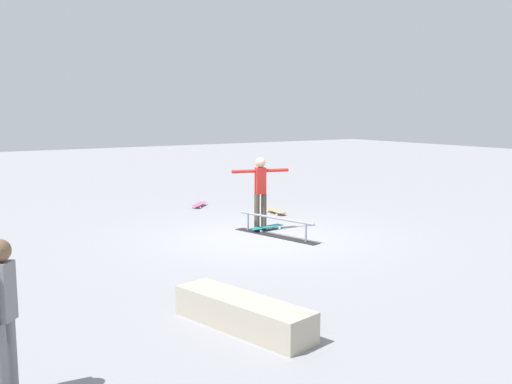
% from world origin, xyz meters
% --- Properties ---
extents(ground_plane, '(60.00, 60.00, 0.00)m').
position_xyz_m(ground_plane, '(0.00, 0.00, 0.00)').
color(ground_plane, gray).
extents(grind_rail, '(2.25, 0.73, 0.42)m').
position_xyz_m(grind_rail, '(-0.10, -0.25, 0.18)').
color(grind_rail, black).
rests_on(grind_rail, ground_plane).
extents(skate_ledge, '(2.08, 0.96, 0.39)m').
position_xyz_m(skate_ledge, '(-4.22, 3.13, 0.19)').
color(skate_ledge, '#B2A893').
rests_on(skate_ledge, ground_plane).
extents(skater_main, '(0.40, 1.30, 1.64)m').
position_xyz_m(skater_main, '(0.63, -0.34, 0.95)').
color(skater_main, brown).
rests_on(skater_main, ground_plane).
extents(skateboard_main, '(0.32, 0.82, 0.09)m').
position_xyz_m(skateboard_main, '(0.52, -0.46, 0.07)').
color(skateboard_main, teal).
rests_on(skateboard_main, ground_plane).
extents(bystander_grey_shirt, '(0.31, 0.28, 1.54)m').
position_xyz_m(bystander_grey_shirt, '(-4.56, 5.93, 0.87)').
color(bystander_grey_shirt, slate).
rests_on(bystander_grey_shirt, ground_plane).
extents(loose_skateboard_natural, '(0.82, 0.33, 0.09)m').
position_xyz_m(loose_skateboard_natural, '(2.14, -1.82, 0.07)').
color(loose_skateboard_natural, tan).
rests_on(loose_skateboard_natural, ground_plane).
extents(loose_skateboard_pink, '(0.70, 0.71, 0.09)m').
position_xyz_m(loose_skateboard_pink, '(4.21, -0.66, 0.07)').
color(loose_skateboard_pink, '#E05993').
rests_on(loose_skateboard_pink, ground_plane).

